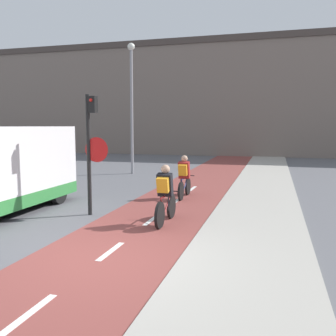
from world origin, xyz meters
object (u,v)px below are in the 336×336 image
(traffic_light_pole, at_px, (91,141))
(cyclist_far, at_px, (184,178))
(cyclist_near, at_px, (165,196))
(street_lamp_far, at_px, (132,94))

(traffic_light_pole, height_order, cyclist_far, traffic_light_pole)
(cyclist_near, bearing_deg, traffic_light_pole, 170.47)
(cyclist_near, xyz_separation_m, cyclist_far, (-0.33, 3.37, -0.01))
(traffic_light_pole, xyz_separation_m, street_lamp_far, (-2.19, 8.58, 1.96))
(cyclist_far, bearing_deg, traffic_light_pole, -121.69)
(traffic_light_pole, distance_m, cyclist_near, 2.57)
(traffic_light_pole, height_order, street_lamp_far, street_lamp_far)
(cyclist_far, bearing_deg, cyclist_near, -84.49)
(traffic_light_pole, distance_m, street_lamp_far, 9.07)
(traffic_light_pole, distance_m, cyclist_far, 3.77)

